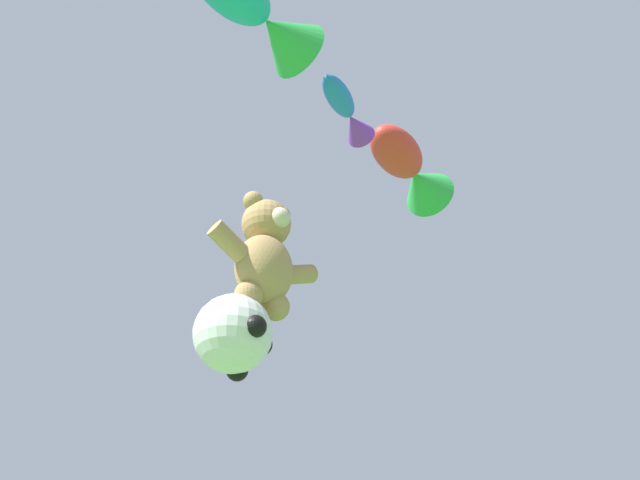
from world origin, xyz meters
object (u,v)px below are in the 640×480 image
Objects in this scene: fish_kite_crimson at (410,169)px; fish_kite_cobalt at (347,112)px; fish_kite_teal at (258,13)px; soccer_ball_kite at (234,334)px; teddy_bear_kite at (265,255)px.

fish_kite_crimson reaches higher than fish_kite_cobalt.
soccer_ball_kite is at bearing 54.78° from fish_kite_teal.
soccer_ball_kite is at bearing 139.85° from fish_kite_cobalt.
fish_kite_teal reaches higher than teddy_bear_kite.
fish_kite_teal is at bearing -135.92° from teddy_bear_kite.
fish_kite_teal is (-1.41, -1.36, 2.91)m from teddy_bear_kite.
teddy_bear_kite is 3.08m from fish_kite_cobalt.
teddy_bear_kite reaches higher than soccer_ball_kite.
soccer_ball_kite is (-0.34, 0.15, -1.34)m from teddy_bear_kite.
teddy_bear_kite is 1.24× the size of fish_kite_cobalt.
teddy_bear_kite is 3.50m from fish_kite_teal.
teddy_bear_kite is 4.99m from fish_kite_crimson.
fish_kite_cobalt is at bearing -40.15° from soccer_ball_kite.
soccer_ball_kite is 0.47× the size of fish_kite_crimson.
fish_kite_crimson is at bearing 15.01° from fish_kite_teal.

